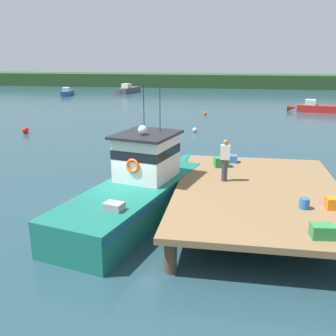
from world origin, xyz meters
TOP-DOWN VIEW (x-y plane):
  - ground_plane at (0.00, 0.00)m, footprint 200.00×200.00m
  - dock at (4.80, 0.00)m, footprint 6.00×9.00m
  - main_fishing_boat at (0.34, -0.00)m, footprint 4.43×9.95m
  - crate_stack_near_edge at (7.08, -1.50)m, footprint 0.63×0.48m
  - crate_stack_mid_dock at (6.23, -3.71)m, footprint 0.64×0.50m
  - crate_single_by_cleat at (3.34, 2.70)m, footprint 0.70×0.59m
  - crate_single_far at (3.72, 3.55)m, footprint 0.62×0.47m
  - bait_bucket at (6.11, -1.67)m, footprint 0.32×0.32m
  - deckhand_by_the_boat at (3.52, 0.75)m, footprint 0.36×0.22m
  - moored_boat_mid_harbor at (12.28, 29.81)m, footprint 5.22×1.91m
  - moored_boat_near_channel at (-21.05, 41.96)m, footprint 1.95×4.90m
  - moored_boat_far_right at (-12.97, 47.20)m, footprint 2.79×6.01m
  - mooring_buoy_spare_mooring at (0.84, 16.47)m, footprint 0.36×0.36m
  - mooring_buoy_channel_marker at (0.99, 25.87)m, footprint 0.33×0.33m
  - mooring_buoy_inshore at (-12.15, 13.77)m, footprint 0.52×0.52m
  - far_shoreline at (0.00, 62.00)m, footprint 120.00×8.00m

SIDE VIEW (x-z plane):
  - ground_plane at x=0.00m, z-range 0.00..0.00m
  - mooring_buoy_channel_marker at x=0.99m, z-range 0.00..0.33m
  - mooring_buoy_spare_mooring at x=0.84m, z-range 0.00..0.36m
  - mooring_buoy_inshore at x=-12.15m, z-range 0.00..0.52m
  - moored_boat_near_channel at x=-21.05m, z-range -0.19..1.03m
  - moored_boat_mid_harbor at x=12.28m, z-range -0.20..1.10m
  - moored_boat_far_right at x=-12.97m, z-range -0.24..1.27m
  - main_fishing_boat at x=0.34m, z-range -1.39..3.41m
  - dock at x=4.80m, z-range 0.47..1.67m
  - far_shoreline at x=0.00m, z-range 0.00..2.40m
  - crate_single_far at x=3.72m, z-range 1.20..1.52m
  - bait_bucket at x=6.11m, z-range 1.20..1.54m
  - crate_stack_near_edge at x=7.08m, z-range 1.20..1.57m
  - crate_stack_mid_dock at x=6.23m, z-range 1.20..1.57m
  - crate_single_by_cleat at x=3.34m, z-range 1.20..1.63m
  - deckhand_by_the_boat at x=3.52m, z-range 1.24..2.87m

